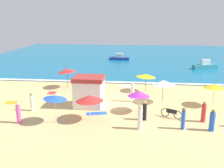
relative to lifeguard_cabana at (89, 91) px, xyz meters
The scene contains 26 objects.
ground_plane 4.57m from the lifeguard_cabana, 34.65° to the left, with size 60.00×60.00×0.00m, color #D8B775.
ocean_water 30.70m from the lifeguard_cabana, 83.33° to the left, with size 60.00×44.00×0.10m, color #146B93.
wave_breaker_foam 9.56m from the lifeguard_cabana, 67.86° to the left, with size 57.00×0.70×0.01m, color white.
lifeguard_cabana is the anchor object (origin of this frame).
beach_umbrella_0 4.67m from the lifeguard_cabana, 11.83° to the right, with size 2.05×2.08×1.98m.
beach_umbrella_1 7.00m from the lifeguard_cabana, 122.37° to the left, with size 3.00×2.99×2.45m.
beach_umbrella_2 7.56m from the lifeguard_cabana, 44.85° to the left, with size 2.50×2.49×2.05m.
beach_umbrella_3 11.58m from the lifeguard_cabana, ahead, with size 2.22×2.23×2.18m.
beach_umbrella_4 7.13m from the lifeguard_cabana, 14.45° to the left, with size 3.08×3.09×2.32m.
beach_umbrella_5 3.37m from the lifeguard_cabana, 78.18° to the right, with size 3.03×3.03×2.17m.
beach_umbrella_6 4.48m from the lifeguard_cabana, 114.48° to the right, with size 2.28×2.27×2.36m.
parked_bicycle 7.63m from the lifeguard_cabana, 15.59° to the right, with size 1.64×0.89×0.76m.
beachgoer_0 10.05m from the lifeguard_cabana, 15.22° to the right, with size 0.43×0.43×1.69m.
beachgoer_1 5.79m from the lifeguard_cabana, 28.53° to the right, with size 0.42×0.42×1.60m.
beachgoer_2 6.50m from the lifeguard_cabana, 137.48° to the right, with size 0.45×0.45×1.72m.
beachgoer_4 4.33m from the lifeguard_cabana, 23.03° to the left, with size 0.40×0.40×1.90m.
beachgoer_5 5.15m from the lifeguard_cabana, 160.73° to the right, with size 0.31×0.31×1.64m.
beachgoer_7 8.90m from the lifeguard_cabana, 28.03° to the right, with size 0.37×0.37×1.68m.
beachgoer_9 6.51m from the lifeguard_cabana, 44.03° to the right, with size 0.42×0.42×1.90m.
beachgoer_11 10.78m from the lifeguard_cabana, 23.16° to the right, with size 0.51×0.51×1.64m.
beach_towel_0 6.31m from the lifeguard_cabana, 142.98° to the left, with size 0.94×1.20×0.01m.
beach_towel_1 2.49m from the lifeguard_cabana, 61.41° to the right, with size 1.92×1.17×0.01m.
beach_towel_2 7.90m from the lifeguard_cabana, behind, with size 1.41×1.24×0.01m.
beach_towel_4 7.95m from the lifeguard_cabana, 67.21° to the left, with size 1.67×1.43×0.01m.
small_boat_0 25.88m from the lifeguard_cabana, 88.00° to the left, with size 3.77×1.41×1.26m.
small_boat_1 24.02m from the lifeguard_cabana, 50.97° to the left, with size 4.17×2.17×1.49m.
Camera 1 is at (0.80, -24.13, 8.06)m, focal length 39.96 mm.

